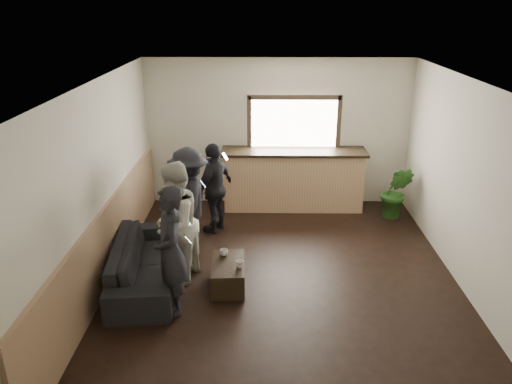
{
  "coord_description": "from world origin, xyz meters",
  "views": [
    {
      "loc": [
        -0.3,
        -6.27,
        3.78
      ],
      "look_at": [
        -0.38,
        0.4,
        1.19
      ],
      "focal_mm": 35.0,
      "sensor_mm": 36.0,
      "label": 1
    }
  ],
  "objects_px": {
    "cup_a": "(224,253)",
    "person_c": "(189,199)",
    "potted_plant": "(396,192)",
    "person_d": "(215,188)",
    "bar_counter": "(293,176)",
    "coffee_table": "(228,274)",
    "cup_b": "(240,264)",
    "person_a": "(171,251)",
    "person_b": "(175,224)",
    "sofa": "(145,262)"
  },
  "relations": [
    {
      "from": "person_a",
      "to": "person_d",
      "type": "relative_size",
      "value": 1.09
    },
    {
      "from": "potted_plant",
      "to": "person_d",
      "type": "height_order",
      "value": "person_d"
    },
    {
      "from": "bar_counter",
      "to": "person_c",
      "type": "xyz_separation_m",
      "value": [
        -1.74,
        -1.71,
        0.2
      ]
    },
    {
      "from": "bar_counter",
      "to": "cup_a",
      "type": "height_order",
      "value": "bar_counter"
    },
    {
      "from": "person_d",
      "to": "person_c",
      "type": "bearing_deg",
      "value": 1.21
    },
    {
      "from": "coffee_table",
      "to": "potted_plant",
      "type": "relative_size",
      "value": 0.81
    },
    {
      "from": "potted_plant",
      "to": "person_b",
      "type": "distance_m",
      "value": 4.3
    },
    {
      "from": "coffee_table",
      "to": "person_b",
      "type": "distance_m",
      "value": 1.02
    },
    {
      "from": "person_d",
      "to": "cup_b",
      "type": "bearing_deg",
      "value": 43.32
    },
    {
      "from": "sofa",
      "to": "coffee_table",
      "type": "distance_m",
      "value": 1.19
    },
    {
      "from": "cup_b",
      "to": "potted_plant",
      "type": "relative_size",
      "value": 0.11
    },
    {
      "from": "cup_a",
      "to": "person_c",
      "type": "xyz_separation_m",
      "value": [
        -0.6,
        0.96,
        0.43
      ]
    },
    {
      "from": "cup_a",
      "to": "cup_b",
      "type": "distance_m",
      "value": 0.41
    },
    {
      "from": "bar_counter",
      "to": "person_d",
      "type": "distance_m",
      "value": 1.76
    },
    {
      "from": "person_a",
      "to": "person_d",
      "type": "distance_m",
      "value": 2.44
    },
    {
      "from": "coffee_table",
      "to": "person_b",
      "type": "xyz_separation_m",
      "value": [
        -0.73,
        0.14,
        0.7
      ]
    },
    {
      "from": "sofa",
      "to": "potted_plant",
      "type": "relative_size",
      "value": 2.15
    },
    {
      "from": "bar_counter",
      "to": "person_d",
      "type": "height_order",
      "value": "bar_counter"
    },
    {
      "from": "cup_b",
      "to": "person_a",
      "type": "height_order",
      "value": "person_a"
    },
    {
      "from": "potted_plant",
      "to": "person_b",
      "type": "height_order",
      "value": "person_b"
    },
    {
      "from": "sofa",
      "to": "person_d",
      "type": "distance_m",
      "value": 1.99
    },
    {
      "from": "person_d",
      "to": "bar_counter",
      "type": "bearing_deg",
      "value": 156.02
    },
    {
      "from": "person_c",
      "to": "potted_plant",
      "type": "bearing_deg",
      "value": 102.91
    },
    {
      "from": "person_b",
      "to": "person_d",
      "type": "height_order",
      "value": "person_b"
    },
    {
      "from": "cup_b",
      "to": "person_b",
      "type": "relative_size",
      "value": 0.06
    },
    {
      "from": "cup_b",
      "to": "person_d",
      "type": "xyz_separation_m",
      "value": [
        -0.5,
        1.94,
        0.37
      ]
    },
    {
      "from": "sofa",
      "to": "person_a",
      "type": "xyz_separation_m",
      "value": [
        0.52,
        -0.68,
        0.54
      ]
    },
    {
      "from": "bar_counter",
      "to": "person_b",
      "type": "bearing_deg",
      "value": -123.2
    },
    {
      "from": "person_b",
      "to": "person_c",
      "type": "height_order",
      "value": "person_b"
    },
    {
      "from": "person_a",
      "to": "person_b",
      "type": "height_order",
      "value": "person_b"
    },
    {
      "from": "bar_counter",
      "to": "cup_a",
      "type": "bearing_deg",
      "value": -113.03
    },
    {
      "from": "potted_plant",
      "to": "person_a",
      "type": "relative_size",
      "value": 0.59
    },
    {
      "from": "bar_counter",
      "to": "coffee_table",
      "type": "relative_size",
      "value": 3.31
    },
    {
      "from": "cup_a",
      "to": "person_c",
      "type": "relative_size",
      "value": 0.07
    },
    {
      "from": "person_b",
      "to": "person_c",
      "type": "bearing_deg",
      "value": -168.84
    },
    {
      "from": "cup_b",
      "to": "person_a",
      "type": "distance_m",
      "value": 1.06
    },
    {
      "from": "sofa",
      "to": "person_a",
      "type": "bearing_deg",
      "value": -149.5
    },
    {
      "from": "coffee_table",
      "to": "person_a",
      "type": "height_order",
      "value": "person_a"
    },
    {
      "from": "sofa",
      "to": "potted_plant",
      "type": "xyz_separation_m",
      "value": [
        4.09,
        2.31,
        0.19
      ]
    },
    {
      "from": "sofa",
      "to": "person_b",
      "type": "height_order",
      "value": "person_b"
    },
    {
      "from": "person_a",
      "to": "sofa",
      "type": "bearing_deg",
      "value": -159.84
    },
    {
      "from": "bar_counter",
      "to": "potted_plant",
      "type": "xyz_separation_m",
      "value": [
        1.85,
        -0.49,
        -0.14
      ]
    },
    {
      "from": "coffee_table",
      "to": "person_a",
      "type": "distance_m",
      "value": 1.12
    },
    {
      "from": "bar_counter",
      "to": "sofa",
      "type": "distance_m",
      "value": 3.6
    },
    {
      "from": "coffee_table",
      "to": "cup_b",
      "type": "xyz_separation_m",
      "value": [
        0.17,
        -0.12,
        0.23
      ]
    },
    {
      "from": "bar_counter",
      "to": "cup_b",
      "type": "xyz_separation_m",
      "value": [
        -0.89,
        -3.0,
        -0.23
      ]
    },
    {
      "from": "bar_counter",
      "to": "person_c",
      "type": "distance_m",
      "value": 2.45
    },
    {
      "from": "potted_plant",
      "to": "person_c",
      "type": "bearing_deg",
      "value": -161.12
    },
    {
      "from": "potted_plant",
      "to": "person_c",
      "type": "distance_m",
      "value": 3.81
    },
    {
      "from": "sofa",
      "to": "cup_a",
      "type": "bearing_deg",
      "value": -90.14
    }
  ]
}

